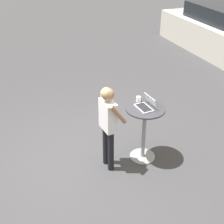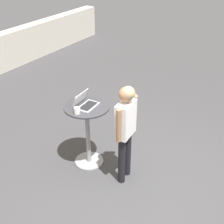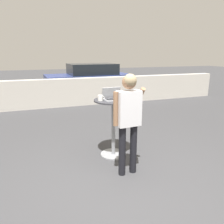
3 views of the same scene
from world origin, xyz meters
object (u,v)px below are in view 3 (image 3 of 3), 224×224
object	(u,v)px
cafe_table	(113,120)
laptop	(113,97)
coffee_mug	(100,98)
standing_person	(128,114)
parked_car_near_street	(89,78)

from	to	relation	value
cafe_table	laptop	xyz separation A→B (m)	(-0.00, 0.02, 0.44)
cafe_table	coffee_mug	world-z (taller)	coffee_mug
cafe_table	coffee_mug	bearing A→B (deg)	-177.27
standing_person	parked_car_near_street	size ratio (longest dim) A/B	0.39
laptop	parked_car_near_street	distance (m)	6.96
standing_person	parked_car_near_street	world-z (taller)	standing_person
laptop	standing_person	xyz separation A→B (m)	(-0.01, -0.71, -0.13)
cafe_table	standing_person	xyz separation A→B (m)	(-0.01, -0.69, 0.31)
cafe_table	parked_car_near_street	bearing A→B (deg)	79.70
cafe_table	parked_car_near_street	xyz separation A→B (m)	(1.25, 6.86, 0.03)
laptop	standing_person	distance (m)	0.72
coffee_mug	standing_person	bearing A→B (deg)	-70.93
parked_car_near_street	laptop	bearing A→B (deg)	-100.35
coffee_mug	parked_car_near_street	distance (m)	7.04
coffee_mug	standing_person	size ratio (longest dim) A/B	0.08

